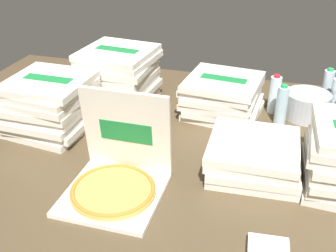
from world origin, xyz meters
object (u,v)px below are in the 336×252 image
(pizza_stack_center_near, at_px, (223,96))
(ice_bucket, at_px, (307,105))
(pizza_stack_left_mid, at_px, (50,105))
(pizza_stack_right_far, at_px, (254,156))
(open_pizza_box, at_px, (117,176))
(pizza_stack_center_far, at_px, (118,76))
(water_bottle_3, at_px, (282,105))
(water_bottle_5, at_px, (336,97))
(water_bottle_1, at_px, (327,88))
(water_bottle_4, at_px, (274,95))

(pizza_stack_center_near, relative_size, ice_bucket, 1.87)
(pizza_stack_left_mid, bearing_deg, pizza_stack_right_far, -4.29)
(pizza_stack_center_near, height_order, pizza_stack_right_far, pizza_stack_center_near)
(open_pizza_box, relative_size, pizza_stack_center_far, 0.92)
(water_bottle_3, relative_size, water_bottle_5, 1.00)
(pizza_stack_right_far, distance_m, pizza_stack_left_mid, 1.15)
(pizza_stack_left_mid, height_order, water_bottle_1, pizza_stack_left_mid)
(pizza_stack_right_far, xyz_separation_m, water_bottle_4, (0.05, 0.65, 0.04))
(pizza_stack_left_mid, distance_m, water_bottle_1, 1.69)
(open_pizza_box, bearing_deg, water_bottle_5, 47.10)
(pizza_stack_left_mid, relative_size, water_bottle_3, 1.90)
(pizza_stack_center_far, distance_m, water_bottle_5, 1.34)
(pizza_stack_center_far, xyz_separation_m, water_bottle_1, (1.28, 0.32, -0.06))
(ice_bucket, xyz_separation_m, water_bottle_1, (0.12, 0.21, 0.04))
(open_pizza_box, relative_size, pizza_stack_right_far, 0.98)
(open_pizza_box, distance_m, pizza_stack_center_near, 0.94)
(water_bottle_5, bearing_deg, pizza_stack_left_mid, -157.64)
(pizza_stack_right_far, bearing_deg, pizza_stack_center_near, 113.99)
(pizza_stack_right_far, xyz_separation_m, water_bottle_5, (0.41, 0.73, 0.04))
(water_bottle_5, bearing_deg, water_bottle_3, -145.61)
(pizza_stack_right_far, height_order, water_bottle_5, water_bottle_5)
(pizza_stack_center_far, xyz_separation_m, water_bottle_3, (1.02, -0.02, -0.06))
(pizza_stack_center_near, xyz_separation_m, water_bottle_5, (0.65, 0.18, 0.00))
(open_pizza_box, xyz_separation_m, pizza_stack_left_mid, (-0.57, 0.42, 0.08))
(ice_bucket, height_order, water_bottle_1, water_bottle_1)
(pizza_stack_right_far, distance_m, water_bottle_1, 0.93)
(ice_bucket, height_order, water_bottle_3, water_bottle_3)
(water_bottle_3, bearing_deg, pizza_stack_right_far, -101.30)
(pizza_stack_center_far, xyz_separation_m, water_bottle_5, (1.32, 0.19, -0.06))
(pizza_stack_center_far, height_order, water_bottle_3, pizza_stack_center_far)
(pizza_stack_right_far, relative_size, ice_bucket, 1.71)
(open_pizza_box, relative_size, water_bottle_5, 1.78)
(water_bottle_1, height_order, water_bottle_4, same)
(open_pizza_box, bearing_deg, water_bottle_3, 51.45)
(pizza_stack_center_near, xyz_separation_m, pizza_stack_left_mid, (-0.90, -0.46, 0.04))
(open_pizza_box, bearing_deg, water_bottle_1, 51.62)
(open_pizza_box, relative_size, water_bottle_1, 1.78)
(ice_bucket, relative_size, water_bottle_4, 1.07)
(water_bottle_1, bearing_deg, pizza_stack_right_far, -113.26)
(water_bottle_4, bearing_deg, water_bottle_5, 11.29)
(ice_bucket, bearing_deg, pizza_stack_right_far, -111.10)
(pizza_stack_center_near, height_order, pizza_stack_left_mid, pizza_stack_left_mid)
(open_pizza_box, relative_size, ice_bucket, 1.67)
(water_bottle_4, bearing_deg, pizza_stack_left_mid, -154.63)
(open_pizza_box, distance_m, water_bottle_5, 1.44)
(ice_bucket, xyz_separation_m, water_bottle_3, (-0.15, -0.13, 0.04))
(open_pizza_box, height_order, pizza_stack_center_far, open_pizza_box)
(open_pizza_box, distance_m, ice_bucket, 1.28)
(pizza_stack_center_near, bearing_deg, water_bottle_3, -5.70)
(open_pizza_box, height_order, water_bottle_1, open_pizza_box)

